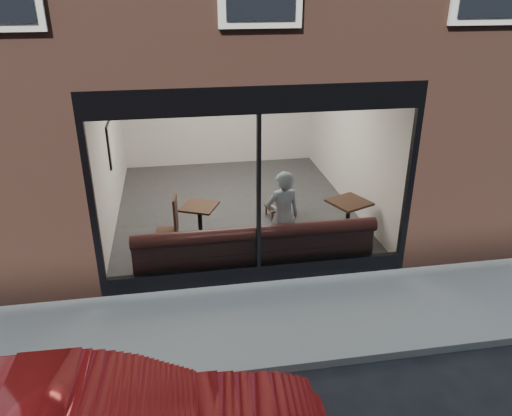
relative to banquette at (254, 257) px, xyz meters
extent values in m
plane|color=black|center=(0.00, -2.45, -0.23)|extent=(120.00, 120.00, 0.00)
cube|color=gray|center=(0.00, -1.45, -0.22)|extent=(40.00, 2.00, 0.01)
cube|color=gray|center=(0.00, -2.50, -0.17)|extent=(40.00, 0.10, 0.12)
cube|color=brown|center=(-3.75, 5.55, 1.38)|extent=(2.50, 12.00, 3.20)
cube|color=brown|center=(3.75, 5.55, 1.38)|extent=(2.50, 12.00, 3.20)
cube|color=brown|center=(0.00, 8.55, 1.38)|extent=(5.00, 6.00, 3.20)
plane|color=#2D2D30|center=(0.00, 2.55, -0.21)|extent=(6.00, 6.00, 0.00)
plane|color=white|center=(0.00, 2.55, 2.97)|extent=(6.00, 6.00, 0.00)
plane|color=silver|center=(0.00, 5.54, 1.37)|extent=(5.00, 0.00, 5.00)
plane|color=silver|center=(-2.49, 2.55, 1.37)|extent=(0.00, 6.00, 6.00)
plane|color=silver|center=(2.49, 2.55, 1.37)|extent=(0.00, 6.00, 6.00)
cube|color=black|center=(0.00, -0.40, -0.08)|extent=(5.00, 0.10, 0.30)
cube|color=black|center=(0.00, -0.40, 2.77)|extent=(5.00, 0.10, 0.40)
cube|color=black|center=(0.00, -0.40, 1.32)|extent=(0.06, 0.10, 2.50)
plane|color=white|center=(0.00, -0.43, 1.33)|extent=(4.80, 0.00, 4.80)
cube|color=#3A1615|center=(0.00, 0.00, 0.00)|extent=(4.00, 0.55, 0.45)
imported|color=#A5C5D9|center=(0.52, 0.20, 0.61)|extent=(0.66, 0.48, 1.68)
cube|color=#312013|center=(-0.84, 1.12, 0.52)|extent=(0.79, 0.79, 0.04)
cube|color=#312013|center=(1.94, 0.84, 0.52)|extent=(0.88, 0.88, 0.04)
cube|color=#312013|center=(-1.47, 1.17, 0.01)|extent=(0.46, 0.46, 0.04)
cube|color=#312013|center=(0.81, 1.93, 0.01)|extent=(0.51, 0.51, 0.04)
cube|color=white|center=(-2.45, 2.59, 1.34)|extent=(0.02, 0.60, 0.80)
camera|label=1|loc=(-1.22, -7.29, 4.28)|focal=35.00mm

